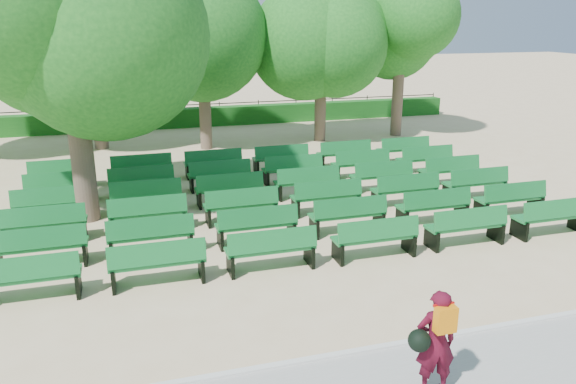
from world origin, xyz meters
name	(u,v)px	position (x,y,z in m)	size (l,w,h in m)	color
ground	(278,221)	(0.00, 0.00, 0.00)	(120.00, 120.00, 0.00)	#D4B78C
curb	(383,348)	(0.00, -6.25, 0.05)	(30.00, 0.12, 0.10)	silver
hedge	(201,117)	(0.00, 14.00, 0.45)	(26.00, 0.70, 0.90)	#185C1A
fence	(200,125)	(0.00, 14.40, 0.00)	(26.00, 0.10, 1.02)	black
tree_line	(215,143)	(0.00, 10.00, 0.00)	(21.80, 6.80, 7.04)	#217120
bench_array	(277,205)	(0.24, 1.00, 0.10)	(1.93, 0.72, 1.19)	#136D2E
tree_among	(68,31)	(-4.75, 1.55, 4.79)	(5.00, 5.00, 7.07)	brown
person	(435,341)	(0.17, -7.44, 0.87)	(0.76, 0.48, 1.56)	#45091A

